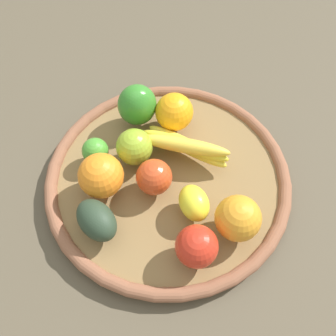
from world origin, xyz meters
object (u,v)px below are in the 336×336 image
banana_bunch (185,146)px  apple_0 (154,177)px  orange_0 (238,218)px  avocado (97,220)px  orange_1 (101,176)px  bell_pepper (137,105)px  lemon_0 (194,203)px  apple_1 (197,246)px  orange_2 (174,112)px  lime_0 (95,151)px  apple_2 (134,147)px

banana_bunch → apple_0: 0.09m
orange_0 → avocado: orange_0 is taller
orange_1 → bell_pepper: 0.17m
orange_1 → orange_0: bearing=155.1°
lemon_0 → apple_1: bearing=84.8°
apple_1 → orange_2: bearing=-88.9°
apple_1 → orange_0: bearing=-151.7°
apple_1 → bell_pepper: 0.31m
lime_0 → avocado: bearing=91.2°
apple_0 → avocado: 0.12m
lime_0 → bell_pepper: bell_pepper is taller
orange_0 → banana_bunch: orange_0 is taller
bell_pepper → avocado: 0.25m
apple_0 → lime_0: 0.13m
orange_0 → bell_pepper: bearing=-59.7°
lime_0 → banana_bunch: bearing=177.9°
orange_1 → bell_pepper: (-0.07, -0.15, 0.00)m
lemon_0 → orange_0: bearing=147.5°
banana_bunch → avocado: 0.22m
orange_1 → apple_1: bearing=136.1°
banana_bunch → lime_0: bearing=-2.1°
orange_0 → bell_pepper: size_ratio=0.88×
apple_2 → lime_0: 0.07m
lemon_0 → avocado: avocado is taller
orange_0 → banana_bunch: size_ratio=0.45×
apple_0 → lemon_0: bearing=139.7°
apple_1 → orange_2: orange_2 is taller
banana_bunch → apple_1: size_ratio=2.48×
bell_pepper → orange_0: bearing=107.3°
bell_pepper → lime_0: bearing=33.2°
orange_0 → lemon_0: (0.07, -0.04, -0.01)m
apple_1 → avocado: bearing=-22.1°
orange_0 → avocado: (0.23, -0.02, -0.01)m
apple_2 → lime_0: (0.07, -0.00, -0.01)m
orange_1 → lime_0: 0.07m
apple_0 → orange_1: size_ratio=0.81×
banana_bunch → orange_2: 0.08m
banana_bunch → lime_0: banana_bunch is taller
lemon_0 → bell_pepper: (0.08, -0.22, 0.02)m
orange_2 → avocado: 0.26m
apple_1 → lime_0: bearing=-52.2°
lemon_0 → banana_bunch: bearing=-89.8°
orange_2 → lime_0: orange_2 is taller
lemon_0 → orange_1: (0.16, -0.06, 0.02)m
orange_0 → orange_2: orange_0 is taller
orange_0 → apple_0: orange_0 is taller
banana_bunch → orange_2: size_ratio=2.30×
apple_0 → lime_0: apple_0 is taller
banana_bunch → lime_0: 0.17m
apple_2 → orange_1: orange_1 is taller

